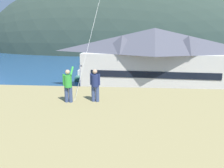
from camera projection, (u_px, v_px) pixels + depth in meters
ground_plane at (90, 144)px, 23.50m from camera, size 600.00×600.00×0.00m
parking_lot_pad at (97, 124)px, 28.33m from camera, size 40.00×20.00×0.10m
bay_water at (121, 62)px, 81.67m from camera, size 360.00×84.00×0.03m
far_hill_west_ridge at (84, 48)px, 141.59m from camera, size 87.56×58.53×74.32m
far_hill_east_peak at (121, 50)px, 128.85m from camera, size 149.79×70.79×76.02m
harbor_lodge at (154, 58)px, 42.04m from camera, size 26.66×11.97×11.33m
wharf_dock at (99, 75)px, 57.15m from camera, size 3.20×14.94×0.70m
moored_boat_wharfside at (82, 76)px, 53.80m from camera, size 2.36×6.79×2.16m
moored_boat_outer_mooring at (113, 76)px, 53.64m from camera, size 2.89×8.20×2.16m
parked_car_front_row_red at (58, 108)px, 30.82m from camera, size 4.29×2.24×1.82m
parked_car_mid_row_center at (137, 112)px, 29.57m from camera, size 4.26×2.18×1.82m
parked_car_mid_row_far at (51, 134)px, 23.30m from camera, size 4.20×2.06×1.82m
parked_car_front_row_silver at (181, 115)px, 28.35m from camera, size 4.25×2.15×1.82m
parked_car_mid_row_near at (141, 132)px, 23.82m from camera, size 4.22×2.10×1.82m
parking_light_pole at (81, 84)px, 33.16m from camera, size 0.24×0.78×6.13m
person_kite_flyer at (68, 85)px, 12.32m from camera, size 0.51×0.66×1.86m
person_companion at (95, 84)px, 12.44m from camera, size 0.54×0.40×1.74m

